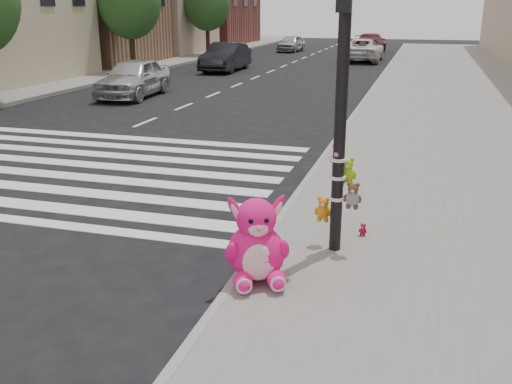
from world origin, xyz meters
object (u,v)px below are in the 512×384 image
at_px(signal_pole, 341,133).
at_px(car_white_near, 363,50).
at_px(car_silver_far, 134,78).
at_px(car_dark_far, 226,57).
at_px(pink_bunny, 257,246).
at_px(red_teddy, 363,230).

height_order(signal_pole, car_white_near, signal_pole).
relative_size(signal_pole, car_silver_far, 0.91).
height_order(car_dark_far, car_white_near, car_dark_far).
bearing_deg(pink_bunny, red_teddy, 34.70).
bearing_deg(car_silver_far, pink_bunny, -61.24).
distance_m(pink_bunny, car_dark_far, 25.45).
bearing_deg(car_white_near, red_teddy, 96.00).
height_order(pink_bunny, car_white_near, car_white_near).
bearing_deg(signal_pole, car_white_near, 95.55).
height_order(signal_pole, red_teddy, signal_pole).
relative_size(red_teddy, car_white_near, 0.04).
xyz_separation_m(pink_bunny, red_teddy, (1.11, 1.83, -0.36)).
xyz_separation_m(pink_bunny, car_white_near, (-2.17, 31.82, 0.12)).
relative_size(signal_pole, car_dark_far, 0.87).
height_order(pink_bunny, car_silver_far, car_silver_far).
xyz_separation_m(red_teddy, car_silver_far, (-10.20, 12.22, 0.51)).
bearing_deg(car_silver_far, car_dark_far, 83.73).
bearing_deg(car_dark_far, signal_pole, -67.73).
xyz_separation_m(red_teddy, car_dark_far, (-9.84, 22.08, 0.53)).
bearing_deg(red_teddy, car_white_near, 108.87).
bearing_deg(signal_pole, car_silver_far, 127.68).
bearing_deg(red_teddy, car_dark_far, 126.62).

